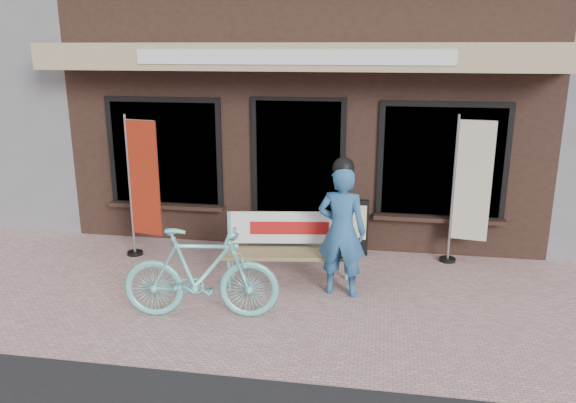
% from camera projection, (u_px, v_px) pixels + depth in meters
% --- Properties ---
extents(ground, '(70.00, 70.00, 0.00)m').
position_uv_depth(ground, '(272.00, 305.00, 6.48)').
color(ground, '#C89C99').
rests_on(ground, ground).
extents(storefront, '(7.00, 6.77, 6.00)m').
position_uv_depth(storefront, '(323.00, 40.00, 10.39)').
color(storefront, black).
rests_on(storefront, ground).
extents(bench, '(1.69, 0.66, 0.89)m').
position_uv_depth(bench, '(289.00, 243.00, 6.97)').
color(bench, '#69CDC8').
rests_on(bench, ground).
extents(person, '(0.62, 0.45, 1.67)m').
position_uv_depth(person, '(342.00, 229.00, 6.56)').
color(person, '#295C8F').
rests_on(person, ground).
extents(bicycle, '(1.75, 0.71, 1.02)m').
position_uv_depth(bicycle, '(201.00, 274.00, 6.06)').
color(bicycle, '#69CDC8').
rests_on(bicycle, ground).
extents(nobori_red, '(0.60, 0.26, 2.00)m').
position_uv_depth(nobori_red, '(142.00, 186.00, 7.69)').
color(nobori_red, gray).
rests_on(nobori_red, ground).
extents(nobori_cream, '(0.60, 0.25, 2.03)m').
position_uv_depth(nobori_cream, '(469.00, 189.00, 7.45)').
color(nobori_cream, gray).
rests_on(nobori_cream, ground).
extents(menu_stand, '(0.41, 0.14, 0.81)m').
position_uv_depth(menu_stand, '(354.00, 227.00, 7.91)').
color(menu_stand, black).
rests_on(menu_stand, ground).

